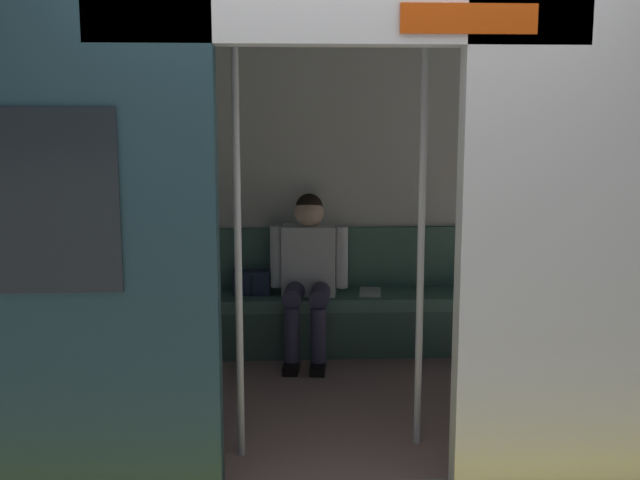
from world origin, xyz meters
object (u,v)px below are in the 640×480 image
at_px(person_seated, 308,266).
at_px(handbag, 252,282).
at_px(train_car, 310,149).
at_px(book, 370,292).
at_px(bench_seat, 316,309).
at_px(grab_pole_far, 421,240).
at_px(grab_pole_door, 238,245).

xyz_separation_m(person_seated, handbag, (0.40, -0.12, -0.14)).
bearing_deg(train_car, book, -115.98).
relative_size(person_seated, handbag, 4.46).
xyz_separation_m(bench_seat, book, (-0.39, -0.02, 0.11)).
distance_m(handbag, grab_pole_far, 1.95).
height_order(handbag, book, handbag).
bearing_deg(person_seated, bench_seat, -136.35).
xyz_separation_m(grab_pole_door, grab_pole_far, (-0.91, -0.09, 0.00)).
xyz_separation_m(train_car, grab_pole_door, (0.38, 0.71, -0.43)).
distance_m(person_seated, grab_pole_far, 1.65).
bearing_deg(book, train_car, 71.45).
height_order(train_car, book, train_car).
distance_m(bench_seat, person_seated, 0.33).
height_order(person_seated, book, person_seated).
relative_size(train_car, bench_seat, 2.26).
xyz_separation_m(bench_seat, person_seated, (0.06, 0.05, 0.32)).
bearing_deg(grab_pole_door, train_car, -118.20).
bearing_deg(handbag, bench_seat, 171.51).
bearing_deg(handbag, grab_pole_door, 90.12).
relative_size(bench_seat, handbag, 10.87).
height_order(book, grab_pole_far, grab_pole_far).
xyz_separation_m(train_car, handbag, (0.38, -1.01, -1.00)).
distance_m(bench_seat, grab_pole_far, 1.79).
distance_m(train_car, grab_pole_far, 0.92).
bearing_deg(grab_pole_door, grab_pole_far, -174.09).
relative_size(handbag, book, 1.18).
xyz_separation_m(book, grab_pole_far, (-0.06, 1.58, 0.64)).
bearing_deg(handbag, book, 176.76).
xyz_separation_m(handbag, grab_pole_far, (-0.92, 1.63, 0.57)).
bearing_deg(person_seated, train_car, 88.72).
height_order(grab_pole_door, grab_pole_far, same).
bearing_deg(grab_pole_door, bench_seat, -105.43).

